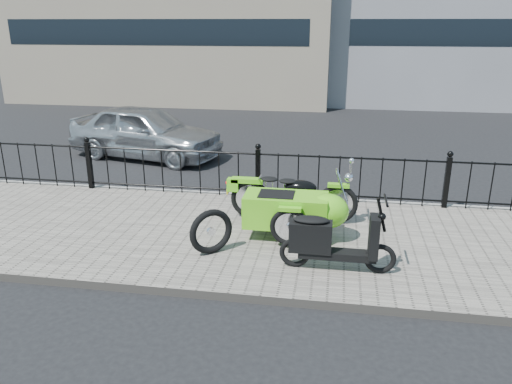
% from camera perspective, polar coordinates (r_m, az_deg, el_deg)
% --- Properties ---
extents(ground, '(120.00, 120.00, 0.00)m').
position_cam_1_polar(ground, '(8.67, -1.15, -4.13)').
color(ground, black).
rests_on(ground, ground).
extents(sidewalk, '(30.00, 3.80, 0.12)m').
position_cam_1_polar(sidewalk, '(8.19, -1.79, -5.09)').
color(sidewalk, '#676057').
rests_on(sidewalk, ground).
extents(curb, '(30.00, 0.10, 0.12)m').
position_cam_1_polar(curb, '(9.97, 0.36, -0.63)').
color(curb, gray).
rests_on(curb, ground).
extents(iron_fence, '(14.11, 0.11, 1.08)m').
position_cam_1_polar(iron_fence, '(9.67, 0.24, 2.05)').
color(iron_fence, black).
rests_on(iron_fence, sidewalk).
extents(motorcycle_sidecar, '(2.28, 1.48, 0.98)m').
position_cam_1_polar(motorcycle_sidecar, '(7.96, 4.81, -1.73)').
color(motorcycle_sidecar, black).
rests_on(motorcycle_sidecar, sidewalk).
extents(scooter, '(1.60, 0.47, 1.08)m').
position_cam_1_polar(scooter, '(6.93, 8.39, -5.59)').
color(scooter, black).
rests_on(scooter, sidewalk).
extents(spare_tire, '(0.59, 0.53, 0.69)m').
position_cam_1_polar(spare_tire, '(7.38, -5.15, -4.53)').
color(spare_tire, black).
rests_on(spare_tire, sidewalk).
extents(sedan_car, '(4.32, 2.51, 1.38)m').
position_cam_1_polar(sedan_car, '(13.33, -12.53, 6.75)').
color(sedan_car, '#ADB0B5').
rests_on(sedan_car, ground).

